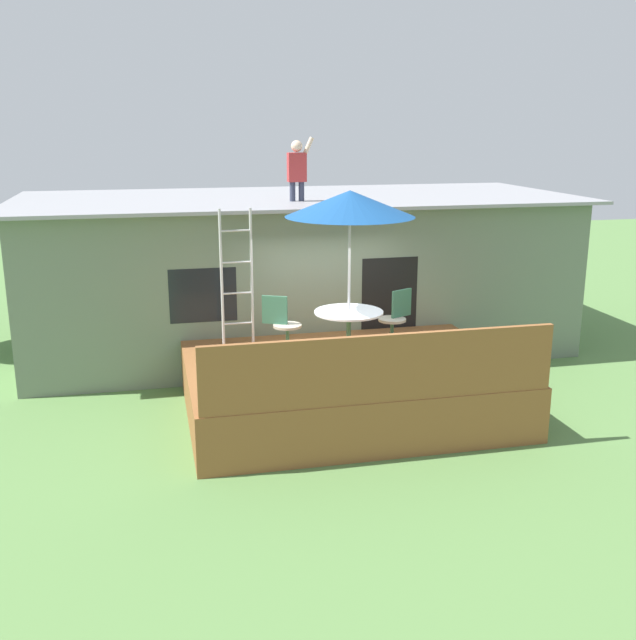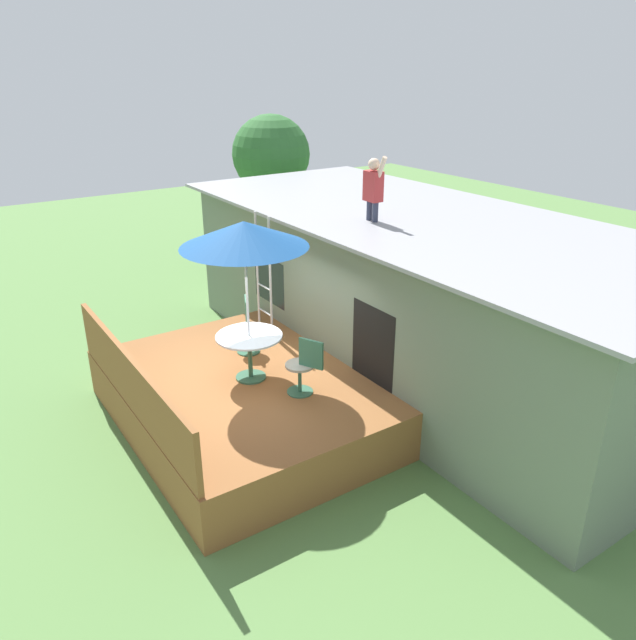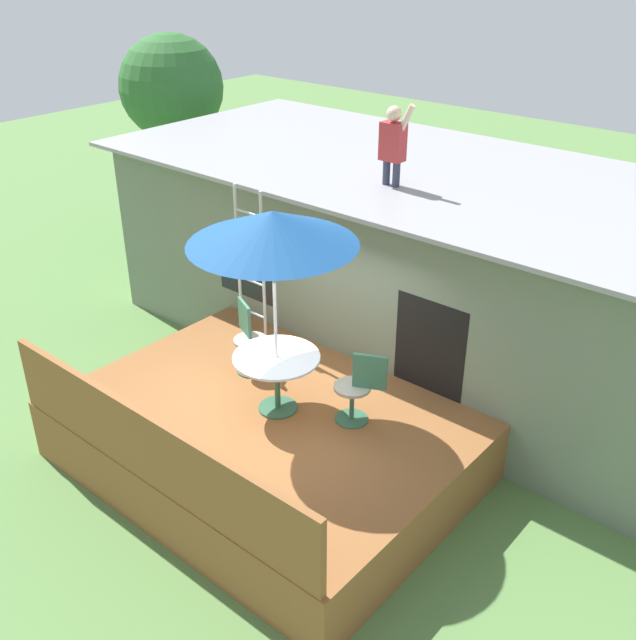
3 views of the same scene
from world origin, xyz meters
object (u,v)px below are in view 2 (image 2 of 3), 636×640
Objects in this scene: person_figure at (374,185)px; patio_umbrella at (244,234)px; patio_chair_left at (247,326)px; backyard_tree at (271,156)px; step_ladder at (264,274)px; patio_table at (249,344)px; patio_chair_right at (304,367)px.

patio_umbrella is at bearing -84.43° from person_figure.
backyard_tree is at bearing 172.34° from patio_chair_left.
person_figure reaches higher than patio_umbrella.
patio_chair_left is at bearing -48.50° from step_ladder.
backyard_tree is at bearing 148.66° from step_ladder.
patio_table is 0.94× the size of person_figure.
patio_umbrella is 2.29× the size of person_figure.
patio_umbrella is 2.62m from person_figure.
patio_chair_right is 9.25m from backyard_tree.
patio_umbrella reaches higher than patio_chair_right.
step_ladder is 1.98× the size of person_figure.
backyard_tree is (-5.64, 3.44, 1.17)m from step_ladder.
person_figure is at bearing -87.93° from patio_chair_right.
patio_chair_left is at bearing -107.58° from person_figure.
person_figure is 3.20m from patio_chair_left.
patio_table is at bearing -84.43° from person_figure.
patio_umbrella is at bearing -36.49° from step_ladder.
patio_chair_left is at bearing 154.24° from patio_table.
person_figure is (-0.25, 2.58, 2.16)m from patio_table.
patio_umbrella is at bearing -0.00° from patio_chair_right.
step_ladder is at bearing -31.34° from backyard_tree.
patio_umbrella is at bearing 0.00° from patio_chair_left.
patio_chair_left is (-0.93, 0.45, -0.13)m from patio_table.
patio_table is 1.76m from patio_umbrella.
patio_umbrella is (0.00, 0.00, 1.76)m from patio_table.
backyard_tree is at bearing 147.50° from patio_umbrella.
step_ladder is at bearing 143.51° from patio_table.
patio_umbrella is 2.15m from patio_chair_left.
backyard_tree is (-7.18, 4.57, -0.07)m from patio_umbrella.
step_ladder is at bearing 157.25° from patio_chair_left.
person_figure is (1.29, 1.44, 1.65)m from step_ladder.
backyard_tree is (-8.07, 4.14, 1.82)m from patio_chair_right.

